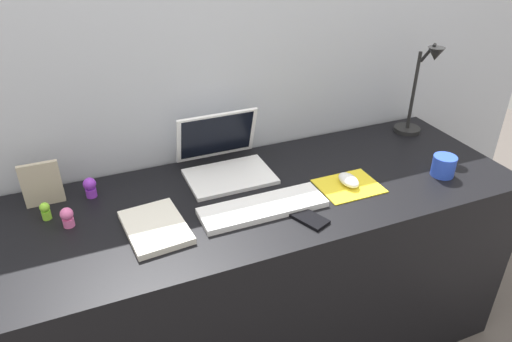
% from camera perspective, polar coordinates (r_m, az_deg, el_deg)
% --- Properties ---
extents(ground_plane, '(6.00, 6.00, 0.00)m').
position_cam_1_polar(ground_plane, '(2.09, 0.82, -19.87)').
color(ground_plane, '#59514C').
extents(back_wall, '(2.99, 0.05, 1.38)m').
position_cam_1_polar(back_wall, '(1.91, -3.29, 1.56)').
color(back_wall, '#B2B7C1').
rests_on(back_wall, ground_plane).
extents(desk, '(1.79, 0.64, 0.74)m').
position_cam_1_polar(desk, '(1.83, 0.91, -12.39)').
color(desk, black).
rests_on(desk, ground_plane).
extents(laptop, '(0.30, 0.27, 0.21)m').
position_cam_1_polar(laptop, '(1.70, -3.92, 1.61)').
color(laptop, white).
rests_on(laptop, desk).
extents(keyboard, '(0.41, 0.13, 0.02)m').
position_cam_1_polar(keyboard, '(1.51, 0.86, -4.42)').
color(keyboard, white).
rests_on(keyboard, desk).
extents(mousepad, '(0.21, 0.17, 0.00)m').
position_cam_1_polar(mousepad, '(1.66, 11.16, -1.80)').
color(mousepad, yellow).
rests_on(mousepad, desk).
extents(mouse, '(0.06, 0.10, 0.03)m').
position_cam_1_polar(mouse, '(1.66, 11.15, -1.09)').
color(mouse, white).
rests_on(mouse, mousepad).
extents(cell_phone, '(0.11, 0.14, 0.01)m').
position_cam_1_polar(cell_phone, '(1.48, 6.30, -5.64)').
color(cell_phone, black).
rests_on(cell_phone, desk).
extents(desk_lamp, '(0.11, 0.17, 0.39)m').
position_cam_1_polar(desk_lamp, '(2.03, 19.16, 8.87)').
color(desk_lamp, black).
rests_on(desk_lamp, desk).
extents(notebook_pad, '(0.19, 0.25, 0.02)m').
position_cam_1_polar(notebook_pad, '(1.45, -12.08, -6.66)').
color(notebook_pad, silver).
rests_on(notebook_pad, desk).
extents(picture_frame, '(0.12, 0.02, 0.15)m').
position_cam_1_polar(picture_frame, '(1.65, -24.51, -1.46)').
color(picture_frame, '#B2A58C').
rests_on(picture_frame, desk).
extents(coffee_mug, '(0.08, 0.08, 0.08)m').
position_cam_1_polar(coffee_mug, '(1.81, 21.77, 0.58)').
color(coffee_mug, blue).
rests_on(coffee_mug, desk).
extents(toy_figurine_purple, '(0.04, 0.04, 0.07)m').
position_cam_1_polar(toy_figurine_purple, '(1.65, -19.44, -1.81)').
color(toy_figurine_purple, purple).
rests_on(toy_figurine_purple, desk).
extents(toy_figurine_pink, '(0.04, 0.04, 0.06)m').
position_cam_1_polar(toy_figurine_pink, '(1.53, -21.88, -5.16)').
color(toy_figurine_pink, pink).
rests_on(toy_figurine_pink, desk).
extents(toy_figurine_lime, '(0.03, 0.03, 0.06)m').
position_cam_1_polar(toy_figurine_lime, '(1.60, -24.14, -4.39)').
color(toy_figurine_lime, '#8CDB33').
rests_on(toy_figurine_lime, desk).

